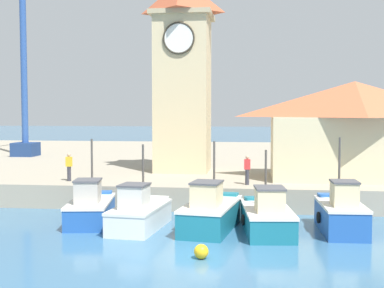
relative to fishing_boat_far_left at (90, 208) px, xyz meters
name	(u,v)px	position (x,y,z in m)	size (l,w,h in m)	color
ground_plane	(192,257)	(5.58, -5.34, -0.73)	(300.00, 300.00, 0.00)	#386689
quay_wharf	(231,163)	(5.58, 23.23, -0.08)	(120.00, 40.00, 1.30)	#9E937F
fishing_boat_far_left	(90,208)	(0.00, 0.00, 0.00)	(2.56, 4.75, 4.01)	#2356A8
fishing_boat_left_outer	(139,213)	(2.62, -1.02, -0.01)	(2.34, 4.48, 3.84)	silver
fishing_boat_left_inner	(211,212)	(5.86, -0.70, 0.05)	(2.68, 5.21, 3.98)	#196B7F
fishing_boat_mid_left	(267,216)	(8.39, -0.99, -0.01)	(2.50, 4.98, 3.62)	#196B7F
fishing_boat_center	(341,214)	(11.64, -0.55, 0.10)	(2.00, 4.19, 4.19)	#2356A8
clock_tower	(183,71)	(2.97, 10.82, 7.24)	(3.99, 3.99, 14.33)	beige
warehouse_right	(354,129)	(13.66, 8.24, 3.55)	(10.10, 5.86, 5.81)	beige
port_crane_near	(24,65)	(-12.54, 20.65, 8.59)	(2.52, 8.21, 20.51)	navy
mooring_buoy	(201,252)	(5.94, -5.50, -0.46)	(0.54, 0.54, 0.54)	gold
dock_worker_near_tower	(247,169)	(7.39, 4.77, 1.42)	(0.34, 0.22, 1.62)	#33333D
dock_worker_along_quay	(69,167)	(-2.87, 5.03, 1.42)	(0.34, 0.22, 1.62)	#33333D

